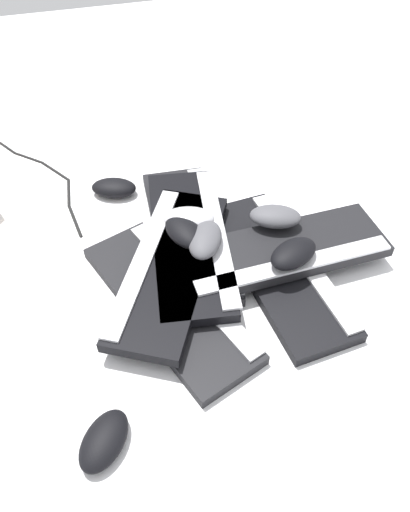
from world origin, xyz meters
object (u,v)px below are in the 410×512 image
keyboard_4 (169,265)px  mouse_1 (205,240)px  keyboard_2 (279,268)px  mouse_5 (293,253)px  mouse_0 (275,217)px  keyboard_3 (283,251)px  keyboard_1 (169,301)px  mouse_3 (114,188)px  mouse_4 (189,219)px  keyboard_0 (189,233)px  mouse_2 (184,232)px  keyboard_5 (192,239)px  mouse_6 (104,441)px

keyboard_4 → mouse_1: size_ratio=4.17×
keyboard_2 → mouse_5: (-0.03, -0.01, 0.07)m
mouse_0 → mouse_1: (-0.03, 0.16, 0.00)m
keyboard_2 → mouse_0: bearing=-11.8°
keyboard_3 → mouse_5: size_ratio=4.05×
keyboard_1 → mouse_0: mouse_0 is taller
mouse_1 → mouse_3: bearing=-125.1°
mouse_4 → keyboard_4: bearing=-109.4°
keyboard_0 → mouse_3: 0.24m
mouse_2 → mouse_4: 0.04m
keyboard_4 → keyboard_5: size_ratio=1.00×
mouse_0 → mouse_5: (-0.11, 0.01, 0.00)m
mouse_0 → keyboard_4: bearing=-149.2°
mouse_2 → keyboard_3: bearing=-130.1°
mouse_1 → mouse_6: (-0.34, 0.26, -0.06)m
keyboard_5 → mouse_1: (-0.04, -0.02, 0.04)m
mouse_4 → mouse_6: 0.48m
keyboard_2 → mouse_3: bearing=40.2°
keyboard_2 → keyboard_0: bearing=45.5°
keyboard_3 → mouse_1: 0.17m
keyboard_3 → mouse_5: bearing=-179.8°
mouse_0 → mouse_3: (0.27, 0.32, -0.06)m
mouse_0 → mouse_4: same height
keyboard_0 → keyboard_2: size_ratio=0.99×
keyboard_3 → mouse_3: 0.46m
keyboard_1 → mouse_5: bearing=-90.3°
keyboard_2 → mouse_6: mouse_6 is taller
keyboard_5 → keyboard_2: bearing=-122.4°
keyboard_4 → keyboard_0: bearing=-32.4°
keyboard_3 → mouse_4: (0.11, 0.18, 0.04)m
keyboard_3 → mouse_6: 0.51m
mouse_1 → mouse_5: bearing=89.3°
keyboard_1 → mouse_2: bearing=-27.8°
keyboard_3 → mouse_6: size_ratio=4.05×
keyboard_2 → mouse_1: (0.06, 0.15, 0.07)m
keyboard_4 → mouse_5: (-0.07, -0.24, 0.04)m
keyboard_4 → mouse_6: size_ratio=4.17×
keyboard_0 → keyboard_1: same height
keyboard_3 → mouse_2: size_ratio=4.05×
mouse_4 → mouse_2: bearing=-100.2°
keyboard_1 → mouse_4: (0.16, -0.08, 0.07)m
keyboard_1 → keyboard_3: 0.26m
keyboard_4 → mouse_0: 0.25m
keyboard_3 → mouse_6: bearing=124.8°
keyboard_2 → keyboard_5: keyboard_5 is taller
mouse_3 → mouse_4: mouse_4 is taller
keyboard_2 → mouse_6: size_ratio=4.11×
mouse_2 → mouse_4: same height
mouse_0 → mouse_5: bearing=-72.0°
mouse_0 → mouse_6: mouse_0 is taller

